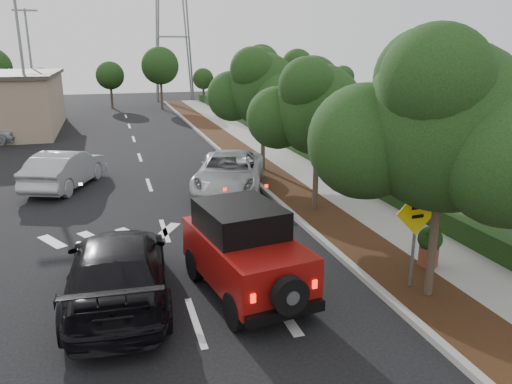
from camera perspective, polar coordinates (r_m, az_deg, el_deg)
name	(u,v)px	position (r m, az deg, el deg)	size (l,w,h in m)	color
ground	(196,322)	(11.51, -6.92, -14.54)	(120.00, 120.00, 0.00)	black
curb	(249,176)	(23.36, -0.82, 1.84)	(0.20, 70.00, 0.15)	#9E9B93
planting_strip	(269,175)	(23.64, 1.51, 1.98)	(1.80, 70.00, 0.12)	black
sidewalk	(306,172)	(24.28, 5.78, 2.28)	(2.00, 70.00, 0.12)	gray
hedge	(333,163)	(24.76, 8.81, 3.25)	(0.80, 70.00, 0.80)	black
transmission_tower	(175,101)	(58.57, -9.19, 10.23)	(7.00, 4.00, 28.00)	slate
street_tree_near	(427,298)	(13.08, 18.97, -11.38)	(3.80, 3.80, 5.92)	black
street_tree_mid	(315,211)	(18.72, 6.70, -2.18)	(3.20, 3.20, 5.32)	black
street_tree_far	(263,171)	(24.58, 0.79, 2.39)	(3.40, 3.40, 5.62)	black
light_pole_a	(32,139)	(36.62, -24.22, 5.55)	(2.00, 0.22, 9.00)	slate
light_pole_b	(38,117)	(48.53, -23.69, 7.90)	(2.00, 0.22, 9.00)	slate
red_jeep	(242,249)	(12.27, -1.61, -6.51)	(2.50, 4.50, 2.22)	black
silver_suv_ahead	(229,173)	(20.97, -3.05, 2.23)	(2.69, 5.83, 1.62)	#ADB1B5
black_suv_oncoming	(118,269)	(12.37, -15.52, -8.46)	(2.31, 5.68, 1.65)	black
silver_sedan_oncoming	(65,169)	(23.09, -20.98, 2.48)	(1.73, 4.95, 1.63)	#A1A3A8
speed_hump_sign	(416,224)	(12.61, 17.82, -3.52)	(1.20, 0.14, 2.56)	slate
terracotta_planter	(430,242)	(14.38, 19.24, -5.45)	(0.66, 0.66, 1.16)	brown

